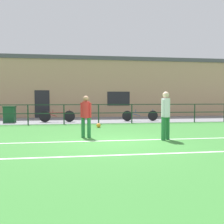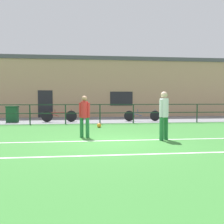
% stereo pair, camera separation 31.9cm
% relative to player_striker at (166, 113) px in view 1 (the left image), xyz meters
% --- Properties ---
extents(ground, '(60.00, 44.00, 0.04)m').
position_rel_player_striker_xyz_m(ground, '(-1.89, -0.04, -1.01)').
color(ground, '#387A33').
extents(field_line_touchline, '(36.00, 0.11, 0.00)m').
position_rel_player_striker_xyz_m(field_line_touchline, '(-1.89, 0.09, -0.99)').
color(field_line_touchline, white).
rests_on(field_line_touchline, ground).
extents(field_line_hash, '(36.00, 0.11, 0.00)m').
position_rel_player_striker_xyz_m(field_line_hash, '(-1.89, -2.13, -0.99)').
color(field_line_hash, white).
rests_on(field_line_hash, ground).
extents(pavement_strip, '(48.00, 5.00, 0.02)m').
position_rel_player_striker_xyz_m(pavement_strip, '(-1.89, 8.46, -0.98)').
color(pavement_strip, slate).
rests_on(pavement_strip, ground).
extents(perimeter_fence, '(36.07, 0.07, 1.15)m').
position_rel_player_striker_xyz_m(perimeter_fence, '(-1.89, 5.96, -0.24)').
color(perimeter_fence, '#193823').
rests_on(perimeter_fence, ground).
extents(clubhouse_facade, '(28.00, 2.56, 4.79)m').
position_rel_player_striker_xyz_m(clubhouse_facade, '(-1.89, 12.16, 1.41)').
color(clubhouse_facade, tan).
rests_on(clubhouse_facade, ground).
extents(player_striker, '(0.41, 0.32, 1.75)m').
position_rel_player_striker_xyz_m(player_striker, '(0.00, 0.00, 0.00)').
color(player_striker, '#237038').
rests_on(player_striker, ground).
extents(player_winger, '(0.41, 0.28, 1.60)m').
position_rel_player_striker_xyz_m(player_winger, '(-2.83, 0.91, -0.08)').
color(player_winger, '#237038').
rests_on(player_winger, ground).
extents(soccer_ball_match, '(0.23, 0.23, 0.23)m').
position_rel_player_striker_xyz_m(soccer_ball_match, '(-2.07, 4.04, -0.88)').
color(soccer_ball_match, orange).
rests_on(soccer_ball_match, ground).
extents(bicycle_parked_0, '(2.19, 0.04, 0.79)m').
position_rel_player_striker_xyz_m(bicycle_parked_0, '(-4.36, 7.16, -0.61)').
color(bicycle_parked_0, black).
rests_on(bicycle_parked_0, pavement_strip).
extents(bicycle_parked_1, '(2.39, 0.04, 0.76)m').
position_rel_player_striker_xyz_m(bicycle_parked_1, '(0.94, 7.16, -0.62)').
color(bicycle_parked_1, black).
rests_on(bicycle_parked_1, pavement_strip).
extents(trash_bin_0, '(0.68, 0.58, 1.00)m').
position_rel_player_striker_xyz_m(trash_bin_0, '(-7.22, 7.32, -0.47)').
color(trash_bin_0, '#194C28').
rests_on(trash_bin_0, pavement_strip).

